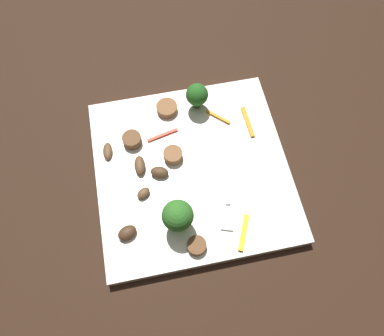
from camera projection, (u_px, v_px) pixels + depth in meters
ground_plane at (192, 172)px, 0.58m from camera, size 1.40×1.40×0.00m
plate at (192, 170)px, 0.57m from camera, size 0.29×0.29×0.02m
fork at (231, 181)px, 0.56m from camera, size 0.17×0.07×0.00m
broccoli_floret_0 at (178, 216)px, 0.49m from camera, size 0.04×0.04×0.06m
broccoli_floret_1 at (197, 95)px, 0.59m from camera, size 0.04×0.04×0.05m
sausage_slice_0 at (167, 108)px, 0.60m from camera, size 0.05×0.05×0.01m
sausage_slice_1 at (173, 155)px, 0.57m from camera, size 0.04×0.04×0.01m
sausage_slice_2 at (197, 246)px, 0.51m from camera, size 0.04×0.04×0.01m
sausage_slice_3 at (132, 140)px, 0.58m from camera, size 0.03×0.03×0.02m
mushroom_0 at (140, 165)px, 0.56m from camera, size 0.03×0.02×0.01m
mushroom_1 at (127, 233)px, 0.52m from camera, size 0.03×0.03×0.01m
mushroom_2 at (108, 151)px, 0.57m from camera, size 0.03×0.02×0.01m
mushroom_3 at (160, 174)px, 0.55m from camera, size 0.03×0.03×0.01m
mushroom_4 at (143, 193)px, 0.54m from camera, size 0.02×0.03×0.01m
pepper_strip_0 at (162, 135)px, 0.59m from camera, size 0.02×0.05×0.00m
pepper_strip_1 at (244, 232)px, 0.52m from camera, size 0.05×0.03×0.00m
pepper_strip_2 at (218, 117)px, 0.60m from camera, size 0.03×0.03×0.00m
pepper_strip_3 at (248, 122)px, 0.60m from camera, size 0.06×0.01×0.00m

